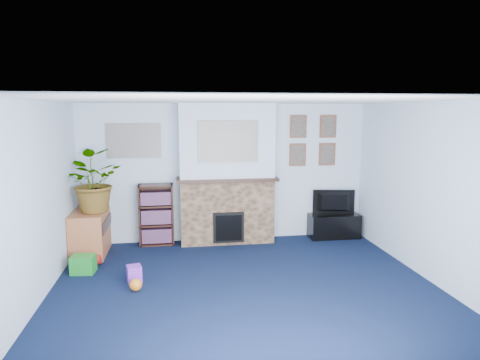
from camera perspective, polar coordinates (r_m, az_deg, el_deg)
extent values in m
cube|color=black|center=(5.69, 0.85, -14.38)|extent=(5.00, 4.50, 0.01)
cube|color=white|center=(5.21, 0.92, 10.56)|extent=(5.00, 4.50, 0.01)
cube|color=silver|center=(7.52, -1.95, 0.98)|extent=(5.00, 0.04, 2.40)
cube|color=silver|center=(3.20, 7.67, -10.55)|extent=(5.00, 0.04, 2.40)
cube|color=silver|center=(5.50, -25.78, -3.02)|extent=(0.04, 4.50, 2.40)
cube|color=silver|center=(6.24, 24.17, -1.55)|extent=(0.04, 4.50, 2.40)
cube|color=brown|center=(7.45, -1.75, -4.20)|extent=(1.60, 0.40, 1.10)
cube|color=brown|center=(7.26, -1.79, 5.05)|extent=(1.60, 0.40, 1.30)
cube|color=brown|center=(7.30, -1.74, 0.14)|extent=(1.72, 0.50, 0.05)
cube|color=brown|center=(7.30, -1.54, -6.33)|extent=(0.52, 0.08, 0.52)
cube|color=brown|center=(7.26, -1.50, -6.41)|extent=(0.44, 0.02, 0.44)
cube|color=gray|center=(7.05, -1.58, 5.17)|extent=(1.00, 0.03, 0.68)
cube|color=gray|center=(7.42, -13.98, 5.11)|extent=(0.90, 0.03, 0.58)
cube|color=brown|center=(7.69, 7.77, 7.07)|extent=(0.30, 0.03, 0.40)
cube|color=brown|center=(7.86, 11.65, 7.01)|extent=(0.30, 0.03, 0.40)
cube|color=brown|center=(7.72, 7.69, 3.36)|extent=(0.30, 0.03, 0.40)
cube|color=brown|center=(7.89, 11.54, 3.39)|extent=(0.30, 0.03, 0.40)
cube|color=black|center=(7.97, 12.41, -5.91)|extent=(0.90, 0.38, 0.43)
imported|color=black|center=(7.89, 12.47, -2.93)|extent=(0.76, 0.23, 0.43)
cube|color=black|center=(7.58, -11.04, -4.31)|extent=(0.58, 0.02, 1.05)
cube|color=black|center=(7.48, -13.19, -4.58)|extent=(0.03, 0.28, 1.05)
cube|color=black|center=(7.45, -8.96, -4.50)|extent=(0.03, 0.28, 1.05)
cube|color=black|center=(7.59, -10.96, -8.28)|extent=(0.56, 0.28, 0.03)
cube|color=black|center=(7.50, -11.04, -5.84)|extent=(0.56, 0.28, 0.03)
cube|color=black|center=(7.42, -11.12, -3.38)|extent=(0.56, 0.28, 0.03)
cube|color=black|center=(7.35, -11.20, -0.68)|extent=(0.56, 0.28, 0.03)
cube|color=black|center=(7.54, -11.00, -7.18)|extent=(0.50, 0.22, 0.24)
cube|color=black|center=(7.45, -11.08, -4.75)|extent=(0.50, 0.22, 0.24)
cube|color=black|center=(7.38, -11.16, -2.34)|extent=(0.50, 0.22, 0.22)
cube|color=#AA5E36|center=(7.29, -19.33, -6.65)|extent=(0.50, 0.90, 0.70)
imported|color=#26661E|center=(7.05, -19.37, -0.21)|extent=(1.14, 1.11, 0.97)
cube|color=gold|center=(7.26, -2.65, 0.83)|extent=(0.10, 0.06, 0.14)
cylinder|color=#B2BFC6|center=(7.31, 0.34, 0.98)|extent=(0.05, 0.05, 0.17)
sphere|color=gray|center=(7.23, -5.50, 0.73)|extent=(0.12, 0.12, 0.12)
cylinder|color=purple|center=(7.39, 3.86, 0.90)|extent=(0.06, 0.06, 0.12)
cube|color=#198C26|center=(6.56, -20.17, -10.38)|extent=(0.34, 0.29, 0.25)
sphere|color=orange|center=(5.77, -13.74, -13.34)|extent=(0.16, 0.16, 0.16)
cube|color=purple|center=(6.05, -13.91, -12.07)|extent=(0.22, 0.22, 0.22)
cylinder|color=red|center=(6.84, -19.32, -10.16)|extent=(0.31, 0.14, 0.18)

